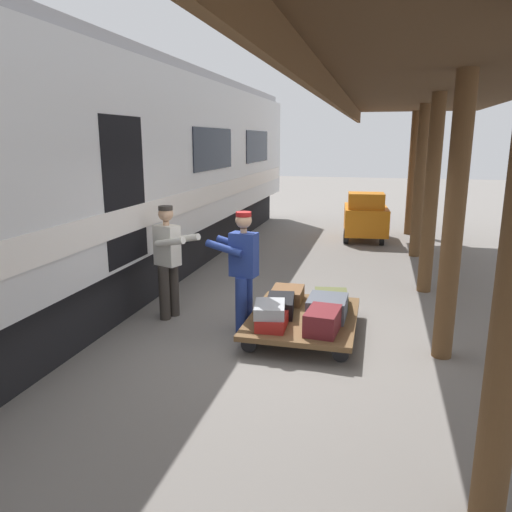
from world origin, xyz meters
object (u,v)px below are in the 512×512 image
at_px(suitcase_brown_leather, 287,295).
at_px(suitcase_gray_aluminum, 270,309).
at_px(suitcase_slate_roller, 327,307).
at_px(suitcase_olive_duffel, 331,299).
at_px(porter_in_overalls, 243,268).
at_px(train_car, 30,181).
at_px(luggage_cart, 303,318).
at_px(suitcase_black_hardshell, 280,305).
at_px(baggage_tug, 365,217).
at_px(suitcase_maroon_trunk, 323,321).
at_px(porter_by_door, 169,258).
at_px(suitcase_red_plastic, 272,321).

bearing_deg(suitcase_brown_leather, suitcase_gray_aluminum, 87.94).
height_order(suitcase_slate_roller, suitcase_olive_duffel, suitcase_slate_roller).
bearing_deg(porter_in_overalls, train_car, 3.08).
height_order(luggage_cart, suitcase_brown_leather, suitcase_brown_leather).
bearing_deg(suitcase_black_hardshell, baggage_tug, -97.68).
relative_size(train_car, suitcase_slate_roller, 35.51).
distance_m(suitcase_black_hardshell, suitcase_gray_aluminum, 0.54).
bearing_deg(suitcase_brown_leather, suitcase_maroon_trunk, 121.65).
bearing_deg(porter_in_overalls, suitcase_olive_duffel, -150.54).
relative_size(suitcase_maroon_trunk, suitcase_slate_roller, 0.98).
height_order(suitcase_brown_leather, suitcase_gray_aluminum, suitcase_gray_aluminum).
distance_m(suitcase_black_hardshell, suitcase_maroon_trunk, 0.84).
distance_m(suitcase_brown_leather, suitcase_olive_duffel, 0.65).
distance_m(luggage_cart, porter_by_door, 2.17).
relative_size(suitcase_red_plastic, porter_by_door, 0.33).
height_order(suitcase_gray_aluminum, porter_in_overalls, porter_in_overalls).
distance_m(suitcase_olive_duffel, suitcase_gray_aluminum, 1.26).
distance_m(train_car, suitcase_brown_leather, 4.07).
relative_size(suitcase_slate_roller, suitcase_gray_aluminum, 1.14).
xyz_separation_m(train_car, suitcase_brown_leather, (-3.62, -0.82, -1.68)).
height_order(suitcase_black_hardshell, porter_in_overalls, porter_in_overalls).
relative_size(suitcase_slate_roller, porter_by_door, 0.35).
distance_m(suitcase_maroon_trunk, suitcase_slate_roller, 0.53).
relative_size(suitcase_slate_roller, suitcase_olive_duffel, 1.11).
height_order(luggage_cart, suitcase_slate_roller, suitcase_slate_roller).
bearing_deg(suitcase_black_hardshell, suitcase_maroon_trunk, 140.96).
bearing_deg(suitcase_black_hardshell, porter_by_door, -5.28).
height_order(suitcase_slate_roller, baggage_tug, baggage_tug).
bearing_deg(suitcase_slate_roller, suitcase_maroon_trunk, 90.00).
bearing_deg(suitcase_maroon_trunk, suitcase_slate_roller, -90.00).
relative_size(suitcase_brown_leather, porter_by_door, 0.33).
height_order(suitcase_red_plastic, baggage_tug, baggage_tug).
xyz_separation_m(train_car, luggage_cart, (-3.94, -0.29, -1.83)).
distance_m(suitcase_brown_leather, suitcase_gray_aluminum, 1.06).
bearing_deg(suitcase_gray_aluminum, suitcase_black_hardshell, -94.11).
distance_m(suitcase_black_hardshell, baggage_tug, 6.94).
bearing_deg(train_car, luggage_cart, -175.73).
relative_size(suitcase_maroon_trunk, suitcase_olive_duffel, 1.09).
bearing_deg(baggage_tug, suitcase_gray_aluminum, 82.57).
bearing_deg(porter_by_door, luggage_cart, 175.55).
relative_size(train_car, suitcase_brown_leather, 37.93).
height_order(suitcase_red_plastic, suitcase_slate_roller, suitcase_slate_roller).
xyz_separation_m(luggage_cart, suitcase_red_plastic, (0.32, 0.53, 0.12)).
distance_m(train_car, baggage_tug, 8.61).
bearing_deg(suitcase_red_plastic, baggage_tug, -97.14).
bearing_deg(suitcase_maroon_trunk, train_car, -3.11).
xyz_separation_m(luggage_cart, suitcase_maroon_trunk, (-0.32, 0.53, 0.18)).
bearing_deg(suitcase_red_plastic, suitcase_maroon_trunk, 180.00).
xyz_separation_m(suitcase_olive_duffel, porter_by_door, (2.38, 0.37, 0.55)).
distance_m(train_car, suitcase_slate_roller, 4.58).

